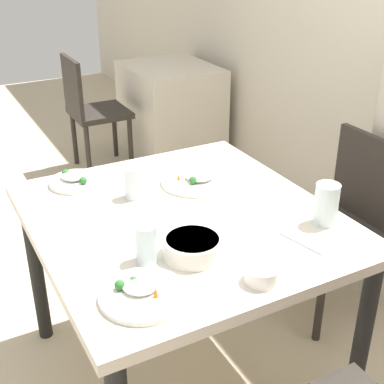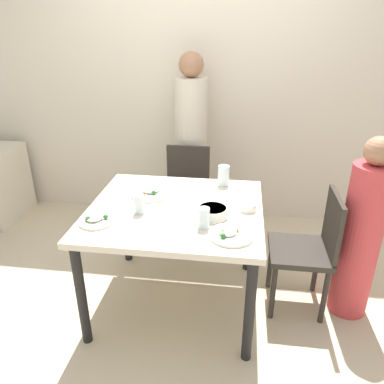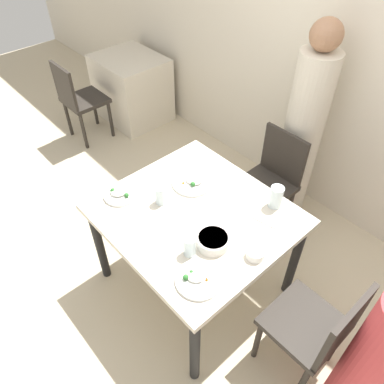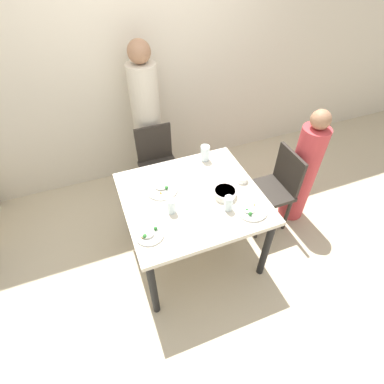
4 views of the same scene
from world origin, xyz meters
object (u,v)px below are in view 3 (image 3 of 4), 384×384
Objects in this scene: bowl_curry at (213,240)px; person_child at (373,363)px; chair_child_spot at (315,328)px; glass_water_tall at (190,246)px; chair_adult_spot at (270,180)px; plate_rice_adult at (120,193)px; person_adult at (302,133)px.

person_child is at bearing 10.20° from bowl_curry.
glass_water_tall reaches higher than chair_child_spot.
plate_rice_adult is at bearing -108.85° from chair_adult_spot.
person_adult is at bearing 103.61° from bowl_curry.
plate_rice_adult is at bearing -166.32° from bowl_curry.
chair_adult_spot is at bearing 108.00° from bowl_curry.
person_child is 9.98× the size of glass_water_tall.
person_adult is 1.48m from plate_rice_adult.
person_child is at bearing 17.45° from glass_water_tall.
plate_rice_adult is at bearing -104.81° from person_adult.
person_adult is (-0.95, 1.09, 0.29)m from chair_child_spot.
bowl_curry is at bearing 74.19° from glass_water_tall.
person_child reaches higher than bowl_curry.
glass_water_tall is at bearing 2.37° from plate_rice_adult.
person_child is at bearing -31.60° from chair_adult_spot.
person_adult is (0.00, 0.32, 0.29)m from chair_adult_spot.
chair_child_spot is at bearing -180.00° from person_child.
person_child is 1.06m from glass_water_tall.
chair_adult_spot is 1.47m from person_child.
bowl_curry is at bearing -76.39° from person_adult.
chair_adult_spot is 0.69× the size of person_child.
person_adult is at bearing 90.00° from chair_adult_spot.
chair_child_spot is at bearing 14.81° from bowl_curry.
chair_adult_spot is at bearing 103.84° from glass_water_tall.
person_child is at bearing 11.67° from plate_rice_adult.
bowl_curry is 0.15m from glass_water_tall.
person_adult reaches higher than chair_child_spot.
plate_rice_adult is (-0.38, -1.43, 0.00)m from person_adult.
plate_rice_adult is (-1.33, -0.34, 0.29)m from chair_child_spot.
chair_child_spot is 0.82m from glass_water_tall.
person_adult reaches higher than glass_water_tall.
chair_adult_spot is at bearing 71.15° from plate_rice_adult.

